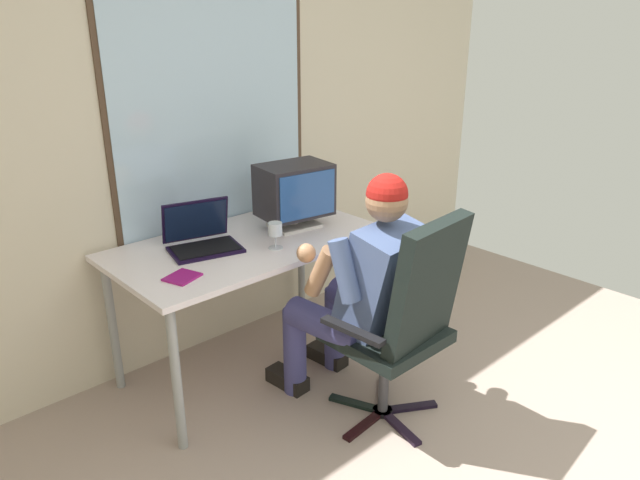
# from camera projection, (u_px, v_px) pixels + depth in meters

# --- Properties ---
(wall_rear) EXTENTS (4.91, 0.08, 2.66)m
(wall_rear) POSITION_uv_depth(u_px,v_px,m) (201.00, 120.00, 3.21)
(wall_rear) COLOR beige
(wall_rear) RESTS_ON ground
(desk) EXTENTS (1.42, 0.77, 0.76)m
(desk) POSITION_uv_depth(u_px,v_px,m) (249.00, 254.00, 3.12)
(desk) COLOR #929696
(desk) RESTS_ON ground
(office_chair) EXTENTS (0.59, 0.57, 1.07)m
(office_chair) POSITION_uv_depth(u_px,v_px,m) (407.00, 314.00, 2.68)
(office_chair) COLOR black
(office_chair) RESTS_ON ground
(person_seated) EXTENTS (0.56, 0.80, 1.23)m
(person_seated) POSITION_uv_depth(u_px,v_px,m) (361.00, 287.00, 2.83)
(person_seated) COLOR #3C3D75
(person_seated) RESTS_ON ground
(crt_monitor) EXTENTS (0.41, 0.32, 0.36)m
(crt_monitor) POSITION_uv_depth(u_px,v_px,m) (294.00, 191.00, 3.22)
(crt_monitor) COLOR beige
(crt_monitor) RESTS_ON desk
(laptop) EXTENTS (0.40, 0.36, 0.23)m
(laptop) POSITION_uv_depth(u_px,v_px,m) (201.00, 236.00, 2.99)
(laptop) COLOR black
(laptop) RESTS_ON desk
(wine_glass) EXTENTS (0.07, 0.07, 0.14)m
(wine_glass) POSITION_uv_depth(u_px,v_px,m) (275.00, 231.00, 2.96)
(wine_glass) COLOR silver
(wine_glass) RESTS_ON desk
(cd_case) EXTENTS (0.17, 0.16, 0.01)m
(cd_case) POSITION_uv_depth(u_px,v_px,m) (182.00, 277.00, 2.66)
(cd_case) COLOR #96166D
(cd_case) RESTS_ON desk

